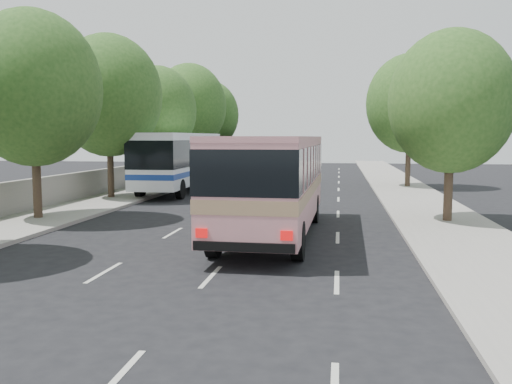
% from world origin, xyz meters
% --- Properties ---
extents(ground, '(120.00, 120.00, 0.00)m').
position_xyz_m(ground, '(0.00, 0.00, 0.00)').
color(ground, black).
rests_on(ground, ground).
extents(sidewalk_left, '(4.00, 90.00, 0.15)m').
position_xyz_m(sidewalk_left, '(-8.50, 20.00, 0.07)').
color(sidewalk_left, '#9E998E').
rests_on(sidewalk_left, ground).
extents(sidewalk_right, '(4.00, 90.00, 0.12)m').
position_xyz_m(sidewalk_right, '(8.50, 20.00, 0.06)').
color(sidewalk_right, '#9E998E').
rests_on(sidewalk_right, ground).
extents(low_wall, '(0.30, 90.00, 1.50)m').
position_xyz_m(low_wall, '(-10.30, 20.00, 0.90)').
color(low_wall, '#9E998E').
rests_on(low_wall, sidewalk_left).
extents(tree_left_b, '(5.70, 5.70, 8.88)m').
position_xyz_m(tree_left_b, '(-8.42, 5.94, 5.82)').
color(tree_left_b, '#38281E').
rests_on(tree_left_b, ground).
extents(tree_left_c, '(6.00, 6.00, 9.35)m').
position_xyz_m(tree_left_c, '(-8.62, 13.94, 6.12)').
color(tree_left_c, '#38281E').
rests_on(tree_left_c, ground).
extents(tree_left_d, '(5.52, 5.52, 8.60)m').
position_xyz_m(tree_left_d, '(-8.52, 21.94, 5.63)').
color(tree_left_d, '#38281E').
rests_on(tree_left_d, ground).
extents(tree_left_e, '(6.30, 6.30, 9.82)m').
position_xyz_m(tree_left_e, '(-8.42, 29.94, 6.43)').
color(tree_left_e, '#38281E').
rests_on(tree_left_e, ground).
extents(tree_left_f, '(5.88, 5.88, 9.16)m').
position_xyz_m(tree_left_f, '(-8.62, 37.94, 6.00)').
color(tree_left_f, '#38281E').
rests_on(tree_left_f, ground).
extents(tree_right_near, '(5.10, 5.10, 7.95)m').
position_xyz_m(tree_right_near, '(8.78, 7.94, 5.20)').
color(tree_right_near, '#38281E').
rests_on(tree_right_near, ground).
extents(tree_right_far, '(6.00, 6.00, 9.35)m').
position_xyz_m(tree_right_far, '(9.08, 23.94, 6.12)').
color(tree_right_far, '#38281E').
rests_on(tree_right_far, ground).
extents(pink_bus, '(3.05, 11.31, 3.60)m').
position_xyz_m(pink_bus, '(1.89, 4.00, 2.24)').
color(pink_bus, '#CC8389').
rests_on(pink_bus, ground).
extents(pink_taxi, '(2.01, 4.40, 1.46)m').
position_xyz_m(pink_taxi, '(0.58, 10.82, 0.73)').
color(pink_taxi, '#CE114D').
rests_on(pink_taxi, ground).
extents(white_pickup, '(2.90, 5.71, 1.59)m').
position_xyz_m(white_pickup, '(-2.00, 15.29, 0.79)').
color(white_pickup, silver).
rests_on(white_pickup, ground).
extents(tour_coach_front, '(3.01, 12.78, 3.81)m').
position_xyz_m(tour_coach_front, '(-6.11, 19.14, 2.29)').
color(tour_coach_front, white).
rests_on(tour_coach_front, ground).
extents(tour_coach_rear, '(2.96, 11.82, 3.51)m').
position_xyz_m(tour_coach_rear, '(-6.04, 38.10, 2.11)').
color(tour_coach_rear, silver).
rests_on(tour_coach_rear, ground).
extents(taxi_roof_sign, '(0.56, 0.22, 0.18)m').
position_xyz_m(taxi_roof_sign, '(0.58, 10.82, 1.55)').
color(taxi_roof_sign, silver).
rests_on(taxi_roof_sign, pink_taxi).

